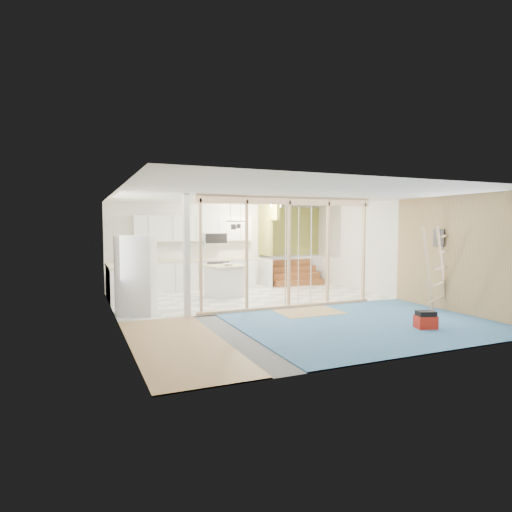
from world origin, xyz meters
name	(u,v)px	position (x,y,z in m)	size (l,w,h in m)	color
room	(277,253)	(0.00, 0.00, 1.30)	(7.01, 8.01, 2.61)	slate
floor_overlays	(279,309)	(0.07, 0.06, 0.01)	(7.00, 8.00, 0.03)	white
stud_frame	(268,241)	(-0.24, 0.00, 1.59)	(4.66, 0.14, 2.60)	#D5B282
base_cabinets	(175,277)	(-1.61, 3.36, 0.47)	(4.45, 2.24, 0.93)	white
upper_cabinets	(197,229)	(-0.84, 3.82, 1.82)	(3.60, 0.41, 0.85)	white
green_partition	(285,256)	(2.04, 3.66, 0.94)	(2.25, 1.51, 2.60)	olive
pot_rack	(236,223)	(-0.31, 1.89, 2.00)	(0.52, 0.52, 0.72)	black
sheathing_panel	(462,255)	(3.48, -2.00, 1.30)	(0.02, 4.00, 2.60)	tan
electrical_panel	(439,238)	(3.43, -1.40, 1.65)	(0.04, 0.30, 0.40)	#3A3A3F
ceiling_light	(276,206)	(1.40, 3.00, 2.54)	(0.32, 0.32, 0.08)	#FFEABF
fridge	(137,275)	(-3.03, 0.69, 0.86)	(0.98, 0.94, 1.72)	silver
island	(224,281)	(-0.56, 2.12, 0.43)	(1.06, 1.06, 0.87)	silver
bowl	(228,264)	(-0.47, 2.01, 0.90)	(0.26, 0.26, 0.06)	white
soap_bottle_a	(155,256)	(-2.13, 3.62, 1.07)	(0.11, 0.11, 0.27)	#B6BBCB
soap_bottle_b	(246,255)	(0.70, 3.67, 1.02)	(0.08, 0.08, 0.18)	silver
toolbox	(426,321)	(1.74, -2.77, 0.16)	(0.42, 0.36, 0.34)	#B11D10
ladder	(437,268)	(3.19, -1.59, 0.97)	(1.03, 0.10, 1.90)	tan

